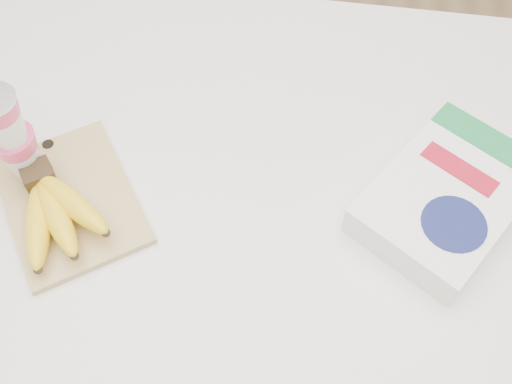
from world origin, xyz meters
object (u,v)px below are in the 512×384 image
table (204,278)px  yogurt_stack (9,134)px  cereal_box (447,197)px  bananas (54,210)px  cutting_board (70,200)px

table → yogurt_stack: yogurt_stack is taller
table → cereal_box: bearing=-4.4°
bananas → yogurt_stack: 0.14m
yogurt_stack → cereal_box: size_ratio=0.50×
table → yogurt_stack: 0.67m
table → cutting_board: size_ratio=5.04×
cereal_box → cutting_board: bearing=-139.1°
cutting_board → yogurt_stack: (-0.09, 0.05, 0.10)m
cutting_board → bananas: (-0.00, -0.04, 0.03)m
table → cereal_box: 0.71m
table → cereal_box: size_ratio=3.88×
cutting_board → bananas: bearing=-132.2°
cutting_board → yogurt_stack: size_ratio=1.54×
yogurt_stack → cereal_box: (0.69, 0.04, -0.08)m
table → cereal_box: (0.45, -0.03, 0.54)m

